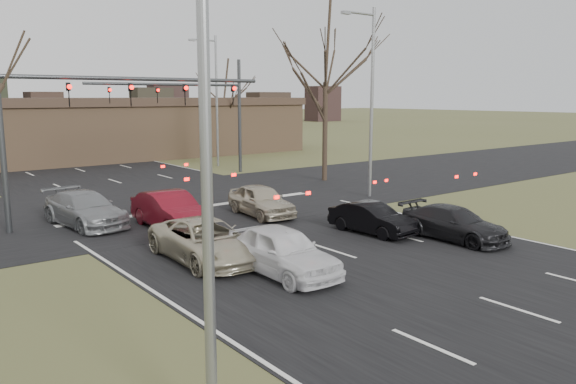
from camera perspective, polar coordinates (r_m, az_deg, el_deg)
name	(u,v)px	position (r m, az deg, el deg)	size (l,w,h in m)	color
ground	(399,272)	(18.05, 11.19, -8.01)	(360.00, 360.00, 0.00)	#4F522C
road_cross	(179,202)	(29.79, -11.05, -0.97)	(200.00, 14.00, 0.02)	black
building	(75,129)	(51.54, -20.79, 6.00)	(42.40, 10.40, 5.30)	#836346
mast_arm_near	(84,105)	(25.45, -20.01, 8.31)	(12.12, 0.24, 8.00)	#383A3D
mast_arm_far	(205,102)	(39.26, -8.46, 8.99)	(11.12, 0.24, 8.00)	#383A3D
streetlight_left	(215,86)	(8.37, -7.42, 10.65)	(2.34, 0.25, 10.00)	gray
streetlight_right_near	(370,93)	(30.48, 8.29, 9.89)	(2.34, 0.25, 10.00)	gray
streetlight_right_far	(215,94)	(44.29, -7.47, 9.82)	(2.34, 0.25, 10.00)	gray
tree_right_near	(326,40)	(36.49, 3.88, 15.12)	(6.90, 6.90, 11.50)	black
tree_right_far	(223,80)	(54.09, -6.57, 11.25)	(5.40, 5.40, 9.00)	black
car_silver_suv	(206,241)	(18.95, -8.36, -4.90)	(2.30, 4.98, 1.38)	#BAB297
car_white_sedan	(282,251)	(17.32, -0.60, -5.98)	(1.78, 4.42, 1.51)	silver
car_black_hatch	(372,218)	(22.69, 8.52, -2.68)	(1.30, 3.73, 1.23)	black
car_charcoal_sedan	(454,223)	(22.40, 16.52, -3.08)	(1.78, 4.38, 1.27)	black
car_grey_ahead	(85,209)	(25.30, -19.94, -1.62)	(2.03, 4.99, 1.45)	gray
car_red_ahead	(170,211)	(23.73, -11.87, -1.86)	(1.62, 4.65, 1.53)	#5D0D17
car_silver_ahead	(261,200)	(25.78, -2.76, -0.85)	(1.70, 4.22, 1.44)	#B7AD94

